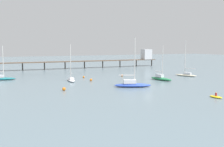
# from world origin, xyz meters

# --- Properties ---
(ground_plane) EXTENTS (400.00, 400.00, 0.00)m
(ground_plane) POSITION_xyz_m (0.00, 0.00, 0.00)
(ground_plane) COLOR slate
(pier) EXTENTS (81.71, 6.61, 8.32)m
(pier) POSITION_xyz_m (16.86, 58.31, 4.34)
(pier) COLOR brown
(pier) RESTS_ON ground_plane
(sailboat_cream) EXTENTS (4.56, 7.63, 11.82)m
(sailboat_cream) POSITION_xyz_m (24.68, 14.92, 0.72)
(sailboat_cream) COLOR beige
(sailboat_cream) RESTS_ON ground_plane
(sailboat_white) EXTENTS (2.65, 6.84, 10.57)m
(sailboat_white) POSITION_xyz_m (-13.54, 19.55, 0.62)
(sailboat_white) COLOR white
(sailboat_white) RESTS_ON ground_plane
(sailboat_blue) EXTENTS (9.37, 6.02, 12.19)m
(sailboat_blue) POSITION_xyz_m (-3.04, 2.69, 0.78)
(sailboat_blue) COLOR #2D4CB7
(sailboat_blue) RESTS_ON ground_plane
(sailboat_green) EXTENTS (3.41, 8.10, 10.26)m
(sailboat_green) POSITION_xyz_m (11.04, 10.16, 0.73)
(sailboat_green) COLOR #287F4C
(sailboat_green) RESTS_ON ground_plane
(sailboat_teal) EXTENTS (7.88, 4.31, 10.16)m
(sailboat_teal) POSITION_xyz_m (-31.30, 30.92, 0.65)
(sailboat_teal) COLOR #1E727A
(sailboat_teal) RESTS_ON ground_plane
(dinghy_yellow) EXTENTS (1.35, 2.93, 1.14)m
(dinghy_yellow) POSITION_xyz_m (5.28, -15.88, 0.21)
(dinghy_yellow) COLOR yellow
(dinghy_yellow) RESTS_ON ground_plane
(mooring_buoy_far) EXTENTS (0.70, 0.70, 0.70)m
(mooring_buoy_far) POSITION_xyz_m (4.90, 23.11, 0.35)
(mooring_buoy_far) COLOR orange
(mooring_buoy_far) RESTS_ON ground_plane
(mooring_buoy_mid) EXTENTS (0.72, 0.72, 0.72)m
(mooring_buoy_mid) POSITION_xyz_m (-8.35, 17.21, 0.36)
(mooring_buoy_mid) COLOR orange
(mooring_buoy_mid) RESTS_ON ground_plane
(mooring_buoy_outer) EXTENTS (0.79, 0.79, 0.79)m
(mooring_buoy_outer) POSITION_xyz_m (-19.62, 4.78, 0.40)
(mooring_buoy_outer) COLOR orange
(mooring_buoy_outer) RESTS_ON ground_plane
(mooring_buoy_near) EXTENTS (0.63, 0.63, 0.63)m
(mooring_buoy_near) POSITION_xyz_m (-7.78, 25.12, 0.32)
(mooring_buoy_near) COLOR orange
(mooring_buoy_near) RESTS_ON ground_plane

